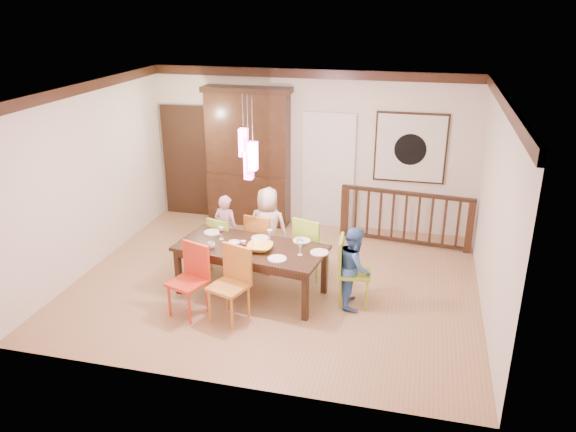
% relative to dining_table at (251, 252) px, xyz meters
% --- Properties ---
extents(floor, '(6.00, 6.00, 0.00)m').
position_rel_dining_table_xyz_m(floor, '(0.26, 0.41, -0.67)').
color(floor, '#9C794B').
rests_on(floor, ground).
extents(ceiling, '(6.00, 6.00, 0.00)m').
position_rel_dining_table_xyz_m(ceiling, '(0.26, 0.41, 2.23)').
color(ceiling, white).
rests_on(ceiling, wall_back).
extents(wall_back, '(6.00, 0.00, 6.00)m').
position_rel_dining_table_xyz_m(wall_back, '(0.26, 2.91, 0.78)').
color(wall_back, beige).
rests_on(wall_back, floor).
extents(wall_left, '(0.00, 5.00, 5.00)m').
position_rel_dining_table_xyz_m(wall_left, '(-2.74, 0.41, 0.78)').
color(wall_left, beige).
rests_on(wall_left, floor).
extents(wall_right, '(0.00, 5.00, 5.00)m').
position_rel_dining_table_xyz_m(wall_right, '(3.26, 0.41, 0.78)').
color(wall_right, beige).
rests_on(wall_right, floor).
extents(crown_molding, '(6.00, 5.00, 0.16)m').
position_rel_dining_table_xyz_m(crown_molding, '(0.26, 0.41, 2.15)').
color(crown_molding, black).
rests_on(crown_molding, wall_back).
extents(panel_door, '(1.04, 0.07, 2.24)m').
position_rel_dining_table_xyz_m(panel_door, '(-2.14, 2.86, 0.38)').
color(panel_door, black).
rests_on(panel_door, wall_back).
extents(white_doorway, '(0.97, 0.05, 2.22)m').
position_rel_dining_table_xyz_m(white_doorway, '(0.61, 2.87, 0.38)').
color(white_doorway, silver).
rests_on(white_doorway, wall_back).
extents(painting, '(1.25, 0.06, 1.25)m').
position_rel_dining_table_xyz_m(painting, '(2.06, 2.87, 0.93)').
color(painting, black).
rests_on(painting, wall_back).
extents(pendant_cluster, '(0.27, 0.21, 1.14)m').
position_rel_dining_table_xyz_m(pendant_cluster, '(0.00, -0.00, 1.44)').
color(pendant_cluster, '#FF4CA4').
rests_on(pendant_cluster, ceiling).
extents(dining_table, '(2.24, 1.26, 0.75)m').
position_rel_dining_table_xyz_m(dining_table, '(0.00, 0.00, 0.00)').
color(dining_table, black).
rests_on(dining_table, floor).
extents(chair_far_left, '(0.50, 0.50, 0.88)m').
position_rel_dining_table_xyz_m(chair_far_left, '(-0.64, 0.69, -0.16)').
color(chair_far_left, '#94C736').
rests_on(chair_far_left, floor).
extents(chair_far_mid, '(0.51, 0.51, 0.97)m').
position_rel_dining_table_xyz_m(chair_far_mid, '(-0.05, 0.78, -0.11)').
color(chair_far_mid, '#B96E23').
rests_on(chair_far_mid, floor).
extents(chair_far_right, '(0.57, 0.57, 1.00)m').
position_rel_dining_table_xyz_m(chair_far_right, '(0.75, 0.75, -0.10)').
color(chair_far_right, '#92C830').
rests_on(chair_far_right, floor).
extents(chair_near_left, '(0.57, 0.57, 0.99)m').
position_rel_dining_table_xyz_m(chair_near_left, '(-0.66, -0.77, -0.10)').
color(chair_near_left, red).
rests_on(chair_near_left, floor).
extents(chair_near_mid, '(0.58, 0.58, 1.02)m').
position_rel_dining_table_xyz_m(chair_near_mid, '(-0.08, -0.77, -0.09)').
color(chair_near_mid, '#BB7829').
rests_on(chair_near_mid, floor).
extents(chair_end_right, '(0.48, 0.48, 1.00)m').
position_rel_dining_table_xyz_m(chair_end_right, '(1.49, 0.06, -0.10)').
color(chair_end_right, '#8DA929').
rests_on(chair_end_right, floor).
extents(china_hutch, '(1.64, 0.46, 2.58)m').
position_rel_dining_table_xyz_m(china_hutch, '(-0.88, 2.70, 0.62)').
color(china_hutch, black).
rests_on(china_hutch, floor).
extents(balustrade, '(2.30, 0.33, 0.96)m').
position_rel_dining_table_xyz_m(balustrade, '(2.08, 2.36, -0.17)').
color(balustrade, black).
rests_on(balustrade, floor).
extents(person_far_left, '(0.47, 0.36, 1.16)m').
position_rel_dining_table_xyz_m(person_far_left, '(-0.70, 0.89, -0.09)').
color(person_far_left, '#FFC2D4').
rests_on(person_far_left, floor).
extents(person_far_mid, '(0.66, 0.43, 1.33)m').
position_rel_dining_table_xyz_m(person_far_mid, '(-0.00, 0.90, -0.00)').
color(person_far_mid, beige).
rests_on(person_far_mid, floor).
extents(person_end_right, '(0.53, 0.63, 1.16)m').
position_rel_dining_table_xyz_m(person_end_right, '(1.49, 0.03, -0.08)').
color(person_end_right, '#3E6DAF').
rests_on(person_end_right, floor).
extents(serving_bowl, '(0.38, 0.38, 0.09)m').
position_rel_dining_table_xyz_m(serving_bowl, '(0.16, -0.09, 0.13)').
color(serving_bowl, yellow).
rests_on(serving_bowl, dining_table).
extents(small_bowl, '(0.19, 0.19, 0.06)m').
position_rel_dining_table_xyz_m(small_bowl, '(-0.24, -0.02, 0.11)').
color(small_bowl, white).
rests_on(small_bowl, dining_table).
extents(cup_left, '(0.13, 0.13, 0.09)m').
position_rel_dining_table_xyz_m(cup_left, '(-0.53, -0.19, 0.13)').
color(cup_left, silver).
rests_on(cup_left, dining_table).
extents(cup_right, '(0.12, 0.12, 0.10)m').
position_rel_dining_table_xyz_m(cup_right, '(0.67, 0.19, 0.13)').
color(cup_right, silver).
rests_on(cup_right, dining_table).
extents(plate_far_left, '(0.26, 0.26, 0.01)m').
position_rel_dining_table_xyz_m(plate_far_left, '(-0.71, 0.34, 0.09)').
color(plate_far_left, white).
rests_on(plate_far_left, dining_table).
extents(plate_far_mid, '(0.26, 0.26, 0.01)m').
position_rel_dining_table_xyz_m(plate_far_mid, '(0.05, 0.30, 0.09)').
color(plate_far_mid, white).
rests_on(plate_far_mid, dining_table).
extents(plate_far_right, '(0.26, 0.26, 0.01)m').
position_rel_dining_table_xyz_m(plate_far_right, '(0.67, 0.35, 0.09)').
color(plate_far_right, white).
rests_on(plate_far_right, dining_table).
extents(plate_near_left, '(0.26, 0.26, 0.01)m').
position_rel_dining_table_xyz_m(plate_near_left, '(-0.75, -0.24, 0.09)').
color(plate_near_left, white).
rests_on(plate_near_left, dining_table).
extents(plate_near_mid, '(0.26, 0.26, 0.01)m').
position_rel_dining_table_xyz_m(plate_near_mid, '(0.47, -0.32, 0.09)').
color(plate_near_mid, white).
rests_on(plate_near_mid, dining_table).
extents(plate_end_right, '(0.26, 0.26, 0.01)m').
position_rel_dining_table_xyz_m(plate_end_right, '(0.99, 0.01, 0.09)').
color(plate_end_right, white).
rests_on(plate_end_right, dining_table).
extents(wine_glass_a, '(0.08, 0.08, 0.19)m').
position_rel_dining_table_xyz_m(wine_glass_a, '(-0.50, 0.14, 0.18)').
color(wine_glass_a, '#590C19').
rests_on(wine_glass_a, dining_table).
extents(wine_glass_b, '(0.08, 0.08, 0.19)m').
position_rel_dining_table_xyz_m(wine_glass_b, '(0.22, 0.21, 0.18)').
color(wine_glass_b, silver).
rests_on(wine_glass_b, dining_table).
extents(wine_glass_c, '(0.08, 0.08, 0.19)m').
position_rel_dining_table_xyz_m(wine_glass_c, '(-0.03, -0.25, 0.18)').
color(wine_glass_c, '#590C19').
rests_on(wine_glass_c, dining_table).
extents(wine_glass_d, '(0.08, 0.08, 0.19)m').
position_rel_dining_table_xyz_m(wine_glass_d, '(0.75, -0.11, 0.18)').
color(wine_glass_d, silver).
rests_on(wine_glass_d, dining_table).
extents(napkin, '(0.18, 0.14, 0.01)m').
position_rel_dining_table_xyz_m(napkin, '(0.03, -0.41, 0.09)').
color(napkin, '#D83359').
rests_on(napkin, dining_table).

